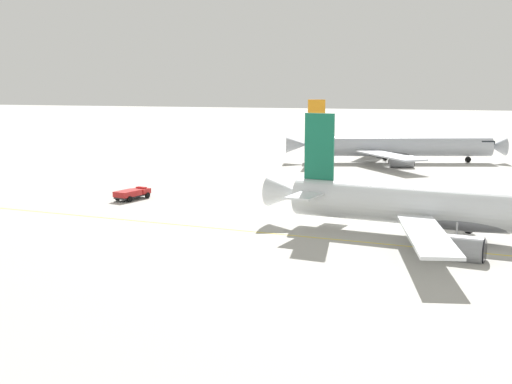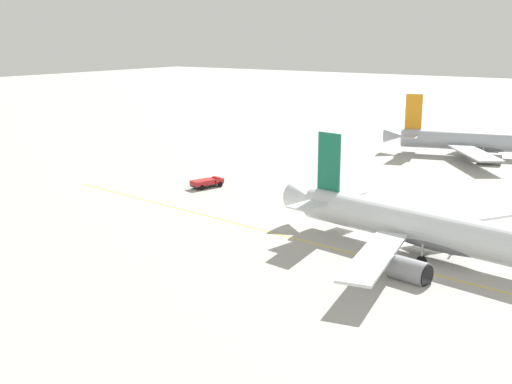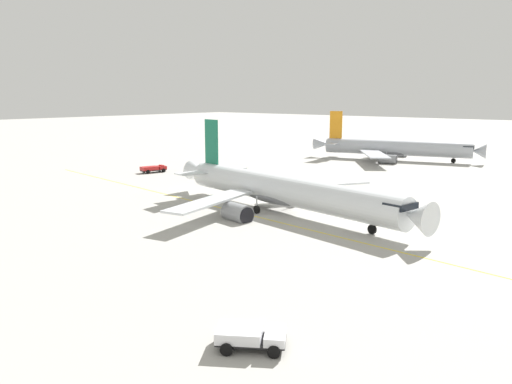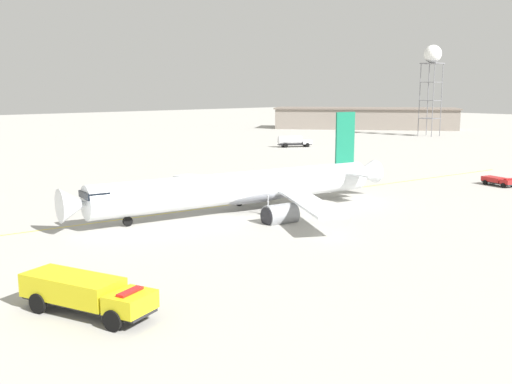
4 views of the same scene
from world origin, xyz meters
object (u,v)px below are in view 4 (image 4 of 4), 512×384
(airliner_main, at_px, (244,189))
(fuel_tanker_truck, at_px, (293,141))
(fire_tender_truck, at_px, (85,292))
(radar_tower, at_px, (432,59))
(ops_pickup_truck, at_px, (498,181))

(airliner_main, distance_m, fuel_tanker_truck, 83.14)
(fire_tender_truck, xyz_separation_m, fuel_tanker_truck, (94.40, 71.28, 0.03))
(airliner_main, relative_size, radar_tower, 1.56)
(ops_pickup_truck, xyz_separation_m, radar_tower, (79.91, 61.03, 23.42))
(ops_pickup_truck, distance_m, radar_tower, 103.24)
(fire_tender_truck, distance_m, radar_tower, 168.16)
(ops_pickup_truck, xyz_separation_m, fire_tender_truck, (-72.58, -6.11, 0.73))
(airliner_main, relative_size, fire_tender_truck, 4.36)
(airliner_main, distance_m, ops_pickup_truck, 43.98)
(airliner_main, distance_m, radar_tower, 133.27)
(fuel_tanker_truck, bearing_deg, airliner_main, -110.93)
(ops_pickup_truck, height_order, radar_tower, radar_tower)
(fire_tender_truck, relative_size, fuel_tanker_truck, 1.16)
(airliner_main, bearing_deg, ops_pickup_truck, 173.69)
(ops_pickup_truck, relative_size, fuel_tanker_truck, 0.63)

